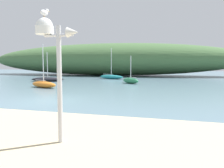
% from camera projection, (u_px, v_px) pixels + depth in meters
% --- Properties ---
extents(ground_plane, '(120.00, 120.00, 0.00)m').
position_uv_depth(ground_plane, '(46.00, 101.00, 13.29)').
color(ground_plane, slate).
extents(distant_hill, '(49.71, 11.18, 6.01)m').
position_uv_depth(distant_hill, '(107.00, 59.00, 42.36)').
color(distant_hill, '#476B3D').
rests_on(distant_hill, ground).
extents(mast_structure, '(1.14, 0.45, 3.13)m').
position_uv_depth(mast_structure, '(51.00, 42.00, 5.51)').
color(mast_structure, silver).
rests_on(mast_structure, beach_sand).
extents(seagull_on_radar, '(0.15, 0.33, 0.23)m').
position_uv_depth(seagull_on_radar, '(45.00, 12.00, 5.50)').
color(seagull_on_radar, orange).
rests_on(seagull_on_radar, mast_structure).
extents(sailboat_far_right, '(3.30, 1.97, 4.00)m').
position_uv_depth(sailboat_far_right, '(44.00, 84.00, 20.47)').
color(sailboat_far_right, orange).
rests_on(sailboat_far_right, ground).
extents(sailboat_off_point, '(2.40, 2.16, 3.08)m').
position_uv_depth(sailboat_off_point, '(131.00, 80.00, 24.70)').
color(sailboat_off_point, '#287A4C').
rests_on(sailboat_off_point, ground).
extents(sailboat_mid_channel, '(4.29, 2.49, 3.63)m').
position_uv_depth(sailboat_mid_channel, '(48.00, 79.00, 27.69)').
color(sailboat_mid_channel, black).
rests_on(sailboat_mid_channel, ground).
extents(sailboat_near_shore, '(3.98, 2.15, 4.41)m').
position_uv_depth(sailboat_near_shore, '(111.00, 77.00, 32.09)').
color(sailboat_near_shore, teal).
rests_on(sailboat_near_shore, ground).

